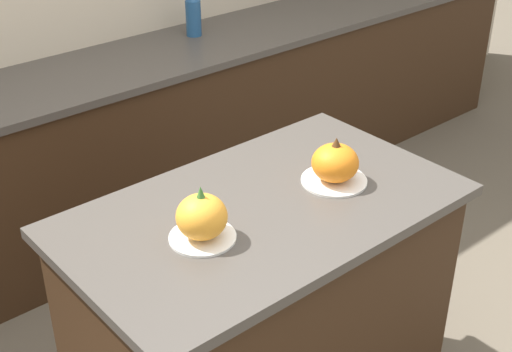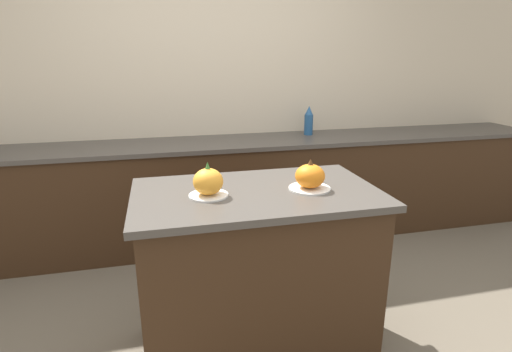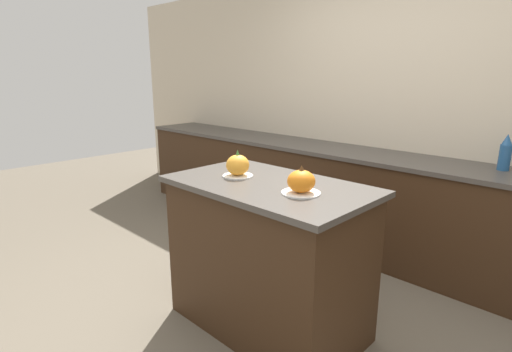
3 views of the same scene
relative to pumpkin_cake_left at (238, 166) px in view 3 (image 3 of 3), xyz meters
The scene contains 7 objects.
ground_plane 1.04m from the pumpkin_cake_left, ahead, with size 12.00×12.00×0.00m, color #665B4C.
wall_back 1.80m from the pumpkin_cake_left, 82.24° to the left, with size 8.00×0.06×2.50m.
kitchen_island 0.59m from the pumpkin_cake_left, ahead, with size 1.22×0.72×0.94m.
back_counter 1.56m from the pumpkin_cake_left, 80.49° to the left, with size 6.00×0.60×0.90m.
pumpkin_cake_left is the anchor object (origin of this frame).
pumpkin_cake_right 0.51m from the pumpkin_cake_left, ahead, with size 0.21×0.21×0.16m.
bottle_tall 1.90m from the pumpkin_cake_left, 54.74° to the left, with size 0.08×0.08×0.26m.
Camera 3 is at (1.51, -1.66, 1.57)m, focal length 28.00 mm.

